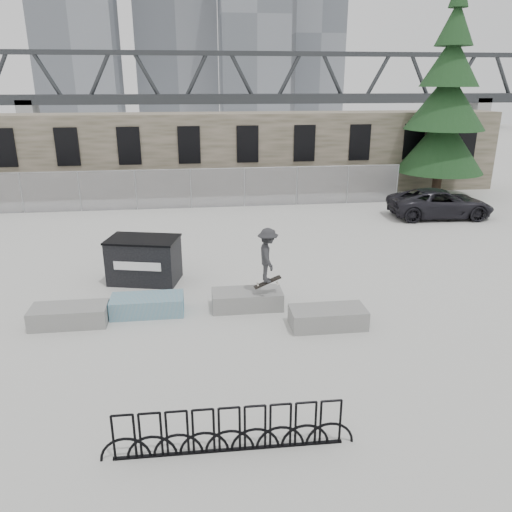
{
  "coord_description": "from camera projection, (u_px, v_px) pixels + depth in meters",
  "views": [
    {
      "loc": [
        0.14,
        -12.83,
        6.19
      ],
      "look_at": [
        1.89,
        0.96,
        1.3
      ],
      "focal_mm": 35.0,
      "sensor_mm": 36.0,
      "label": 1
    }
  ],
  "objects": [
    {
      "name": "ground",
      "position": [
        194.0,
        313.0,
        14.05
      ],
      "size": [
        120.0,
        120.0,
        0.0
      ],
      "primitive_type": "plane",
      "color": "beige",
      "rests_on": "ground"
    },
    {
      "name": "stone_wall",
      "position": [
        190.0,
        154.0,
        28.5
      ],
      "size": [
        36.0,
        2.58,
        4.5
      ],
      "color": "brown",
      "rests_on": "ground"
    },
    {
      "name": "chainlink_fence",
      "position": [
        191.0,
        188.0,
        25.4
      ],
      "size": [
        22.06,
        0.06,
        2.02
      ],
      "color": "gray",
      "rests_on": "ground"
    },
    {
      "name": "planter_far_left",
      "position": [
        69.0,
        315.0,
        13.34
      ],
      "size": [
        2.0,
        0.9,
        0.52
      ],
      "color": "gray",
      "rests_on": "ground"
    },
    {
      "name": "planter_center_left",
      "position": [
        147.0,
        304.0,
        13.95
      ],
      "size": [
        2.0,
        0.9,
        0.52
      ],
      "color": "teal",
      "rests_on": "ground"
    },
    {
      "name": "planter_center_right",
      "position": [
        247.0,
        299.0,
        14.32
      ],
      "size": [
        2.0,
        0.9,
        0.52
      ],
      "color": "gray",
      "rests_on": "ground"
    },
    {
      "name": "planter_offset",
      "position": [
        328.0,
        317.0,
        13.22
      ],
      "size": [
        2.0,
        0.9,
        0.52
      ],
      "color": "gray",
      "rests_on": "ground"
    },
    {
      "name": "dumpster",
      "position": [
        144.0,
        260.0,
        16.1
      ],
      "size": [
        2.47,
        1.84,
        1.46
      ],
      "rotation": [
        0.0,
        0.0,
        -0.24
      ],
      "color": "black",
      "rests_on": "ground"
    },
    {
      "name": "bike_rack",
      "position": [
        229.0,
        430.0,
        8.69
      ],
      "size": [
        4.49,
        0.12,
        0.9
      ],
      "rotation": [
        0.0,
        0.0,
        -0.01
      ],
      "color": "black",
      "rests_on": "ground"
    },
    {
      "name": "spruce_tree",
      "position": [
        446.0,
        109.0,
        26.8
      ],
      "size": [
        4.69,
        4.69,
        11.5
      ],
      "color": "#38281E",
      "rests_on": "ground"
    },
    {
      "name": "skyline_towers",
      "position": [
        180.0,
        0.0,
        94.83
      ],
      "size": [
        58.0,
        28.0,
        48.0
      ],
      "color": "slate",
      "rests_on": "ground"
    },
    {
      "name": "truss_bridge",
      "position": [
        266.0,
        98.0,
        65.34
      ],
      "size": [
        70.0,
        3.0,
        9.8
      ],
      "color": "#2D3033",
      "rests_on": "ground"
    },
    {
      "name": "suv",
      "position": [
        440.0,
        203.0,
        23.78
      ],
      "size": [
        4.99,
        2.53,
        1.35
      ],
      "primitive_type": "imported",
      "rotation": [
        0.0,
        0.0,
        1.51
      ],
      "color": "black",
      "rests_on": "ground"
    },
    {
      "name": "skateboarder",
      "position": [
        268.0,
        255.0,
        13.71
      ],
      "size": [
        0.79,
        0.99,
        1.71
      ],
      "rotation": [
        0.0,
        0.0,
        1.57
      ],
      "color": "#2B2B2E",
      "rests_on": "ground"
    }
  ]
}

